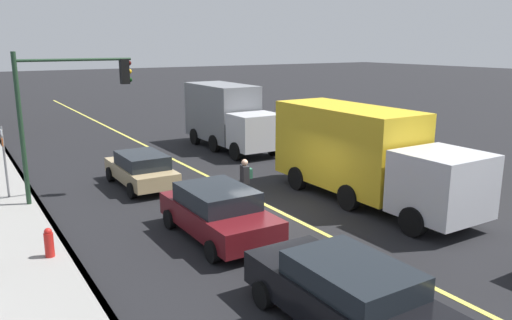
# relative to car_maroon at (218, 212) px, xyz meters

# --- Properties ---
(ground) EXTENTS (200.00, 200.00, 0.00)m
(ground) POSITION_rel_car_maroon_xyz_m (1.05, -2.82, -0.79)
(ground) COLOR black
(sidewalk_slab) EXTENTS (80.00, 2.94, 0.15)m
(sidewalk_slab) POSITION_rel_car_maroon_xyz_m (1.05, 5.42, -0.72)
(sidewalk_slab) COLOR gray
(sidewalk_slab) RESTS_ON ground
(curb_edge) EXTENTS (80.00, 0.16, 0.15)m
(curb_edge) POSITION_rel_car_maroon_xyz_m (1.05, 4.03, -0.72)
(curb_edge) COLOR slate
(curb_edge) RESTS_ON ground
(lane_stripe_center) EXTENTS (80.00, 0.16, 0.01)m
(lane_stripe_center) POSITION_rel_car_maroon_xyz_m (1.05, -2.82, -0.79)
(lane_stripe_center) COLOR #D8CC4C
(lane_stripe_center) RESTS_ON ground
(car_maroon) EXTENTS (4.40, 2.09, 1.51)m
(car_maroon) POSITION_rel_car_maroon_xyz_m (0.00, 0.00, 0.00)
(car_maroon) COLOR #591116
(car_maroon) RESTS_ON ground
(car_tan) EXTENTS (4.22, 1.88, 1.38)m
(car_tan) POSITION_rel_car_maroon_xyz_m (6.36, 0.12, -0.06)
(car_tan) COLOR tan
(car_tan) RESTS_ON ground
(car_black) EXTENTS (4.58, 2.04, 1.49)m
(car_black) POSITION_rel_car_maroon_xyz_m (-5.68, 0.14, -0.00)
(car_black) COLOR black
(car_black) RESTS_ON ground
(truck_gray) EXTENTS (6.84, 2.44, 3.42)m
(truck_gray) POSITION_rel_car_maroon_xyz_m (11.20, -6.45, 0.98)
(truck_gray) COLOR silver
(truck_gray) RESTS_ON ground
(truck_yellow) EXTENTS (8.41, 2.58, 3.33)m
(truck_yellow) POSITION_rel_car_maroon_xyz_m (0.39, -6.09, 0.97)
(truck_yellow) COLOR silver
(truck_yellow) RESTS_ON ground
(pedestrian_with_backpack) EXTENTS (0.44, 0.42, 1.69)m
(pedestrian_with_backpack) POSITION_rel_car_maroon_xyz_m (2.08, -2.16, 0.20)
(pedestrian_with_backpack) COLOR #383838
(pedestrian_with_backpack) RESTS_ON ground
(traffic_light_mast) EXTENTS (0.28, 3.99, 5.34)m
(traffic_light_mast) POSITION_rel_car_maroon_xyz_m (5.86, 2.79, 2.88)
(traffic_light_mast) COLOR #1E3823
(traffic_light_mast) RESTS_ON ground
(street_sign_post) EXTENTS (0.60, 0.08, 2.75)m
(street_sign_post) POSITION_rel_car_maroon_xyz_m (7.12, 4.85, 0.83)
(street_sign_post) COLOR slate
(street_sign_post) RESTS_ON ground
(fire_hydrant) EXTENTS (0.24, 0.24, 0.94)m
(fire_hydrant) POSITION_rel_car_maroon_xyz_m (0.79, 4.55, -0.33)
(fire_hydrant) COLOR red
(fire_hydrant) RESTS_ON ground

